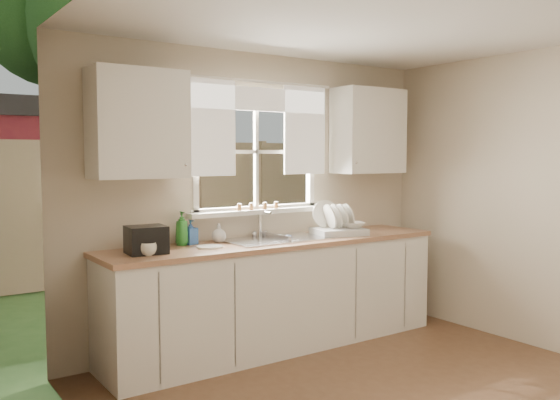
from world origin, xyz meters
TOP-DOWN VIEW (x-y plane):
  - room_walls at (0.00, -0.07)m, footprint 3.62×4.02m
  - ceiling at (0.00, 0.00)m, footprint 3.60×4.00m
  - window at (0.00, 2.00)m, footprint 1.38×0.16m
  - curtains at (0.00, 1.95)m, footprint 1.50×0.03m
  - base_cabinets at (0.00, 1.68)m, footprint 3.00×0.62m
  - countertop at (0.00, 1.68)m, footprint 3.04×0.65m
  - upper_cabinet_left at (-1.15, 1.82)m, footprint 0.70×0.33m
  - upper_cabinet_right at (1.15, 1.82)m, footprint 0.70×0.33m
  - wall_outlet at (0.88, 1.99)m, footprint 0.08×0.01m
  - sill_jars at (-0.03, 1.94)m, footprint 0.42×0.04m
  - backyard at (0.58, 8.42)m, footprint 20.00×10.00m
  - sink at (0.00, 1.71)m, footprint 0.88×0.52m
  - dish_rack at (0.64, 1.66)m, footprint 0.51×0.43m
  - bowl at (0.76, 1.61)m, footprint 0.26×0.26m
  - soap_bottle_a at (-0.78, 1.88)m, footprint 0.11×0.11m
  - soap_bottle_b at (-0.70, 1.89)m, footprint 0.11×0.11m
  - soap_bottle_c at (-0.46, 1.86)m, footprint 0.16×0.16m
  - saucer at (-0.66, 1.66)m, footprint 0.20×0.20m
  - cup at (-1.19, 1.57)m, footprint 0.12×0.12m
  - black_appliance at (-1.16, 1.67)m, footprint 0.29×0.26m

SIDE VIEW (x-z plane):
  - base_cabinets at x=0.00m, z-range 0.00..0.87m
  - sink at x=0.00m, z-range 0.64..1.04m
  - countertop at x=0.00m, z-range 0.87..0.91m
  - saucer at x=-0.66m, z-range 0.91..0.92m
  - cup at x=-1.19m, z-range 0.91..1.00m
  - dish_rack at x=0.64m, z-range 0.83..1.14m
  - soap_bottle_c at x=-0.46m, z-range 0.91..1.06m
  - bowl at x=0.76m, z-range 0.97..1.02m
  - soap_bottle_b at x=-0.70m, z-range 0.91..1.11m
  - black_appliance at x=-1.16m, z-range 0.91..1.11m
  - soap_bottle_a at x=-0.78m, z-range 0.91..1.18m
  - wall_outlet at x=0.88m, z-range 1.02..1.14m
  - sill_jars at x=-0.03m, z-range 1.15..1.21m
  - room_walls at x=0.00m, z-range -0.01..2.49m
  - window at x=0.00m, z-range 0.95..2.02m
  - upper_cabinet_left at x=-1.15m, z-range 1.45..2.25m
  - upper_cabinet_right at x=1.15m, z-range 1.45..2.25m
  - curtains at x=0.00m, z-range 1.53..2.34m
  - ceiling at x=0.00m, z-range 2.49..2.51m
  - backyard at x=0.58m, z-range 0.40..6.53m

